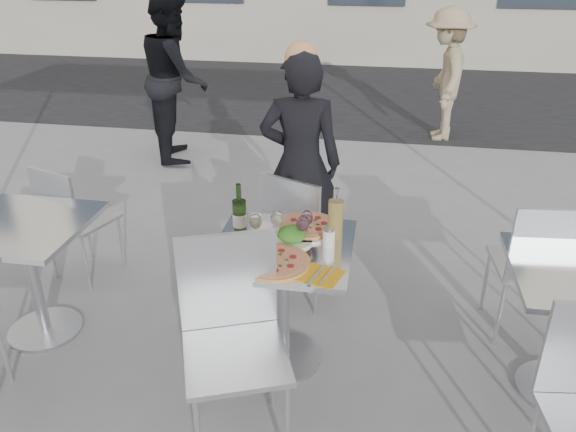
% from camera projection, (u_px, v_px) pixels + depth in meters
% --- Properties ---
extents(ground, '(80.00, 80.00, 0.00)m').
position_uv_depth(ground, '(284.00, 359.00, 3.25)').
color(ground, slate).
extents(street_asphalt, '(24.00, 5.00, 0.00)m').
position_uv_depth(street_asphalt, '(356.00, 91.00, 8.99)').
color(street_asphalt, black).
rests_on(street_asphalt, ground).
extents(main_table, '(0.72, 0.72, 0.75)m').
position_uv_depth(main_table, '(283.00, 280.00, 3.01)').
color(main_table, '#B7BABF').
rests_on(main_table, ground).
extents(side_table_left, '(0.72, 0.72, 0.75)m').
position_uv_depth(side_table_left, '(28.00, 256.00, 3.24)').
color(side_table_left, '#B7BABF').
rests_on(side_table_left, ground).
extents(chair_far, '(0.55, 0.55, 0.91)m').
position_uv_depth(chair_far, '(299.00, 228.00, 3.55)').
color(chair_far, silver).
rests_on(chair_far, ground).
extents(chair_near, '(0.60, 0.61, 1.01)m').
position_uv_depth(chair_near, '(232.00, 326.00, 2.56)').
color(chair_near, silver).
rests_on(chair_near, ground).
extents(side_chair_lfar, '(0.50, 0.50, 0.85)m').
position_uv_depth(side_chair_lfar, '(70.00, 214.00, 3.81)').
color(side_chair_lfar, silver).
rests_on(side_chair_lfar, ground).
extents(side_chair_rfar, '(0.45, 0.46, 0.91)m').
position_uv_depth(side_chair_rfar, '(538.00, 260.00, 3.19)').
color(side_chair_rfar, silver).
rests_on(side_chair_rfar, ground).
extents(woman_diner, '(0.59, 0.41, 1.56)m').
position_uv_depth(woman_diner, '(300.00, 164.00, 3.90)').
color(woman_diner, black).
rests_on(woman_diner, ground).
extents(pedestrian_a, '(0.91, 1.02, 1.75)m').
position_uv_depth(pedestrian_a, '(175.00, 77.00, 5.92)').
color(pedestrian_a, black).
rests_on(pedestrian_a, ground).
extents(pedestrian_b, '(0.59, 1.00, 1.52)m').
position_uv_depth(pedestrian_b, '(445.00, 75.00, 6.55)').
color(pedestrian_b, '#9D8865').
rests_on(pedestrian_b, ground).
extents(pizza_near, '(0.36, 0.36, 0.02)m').
position_uv_depth(pizza_near, '(274.00, 262.00, 2.75)').
color(pizza_near, '#E3A658').
rests_on(pizza_near, main_table).
extents(pizza_far, '(0.36, 0.36, 0.03)m').
position_uv_depth(pizza_far, '(308.00, 226.00, 3.09)').
color(pizza_far, white).
rests_on(pizza_far, main_table).
extents(salad_plate, '(0.22, 0.22, 0.09)m').
position_uv_depth(salad_plate, '(292.00, 236.00, 2.94)').
color(salad_plate, white).
rests_on(salad_plate, main_table).
extents(wine_bottle, '(0.07, 0.07, 0.29)m').
position_uv_depth(wine_bottle, '(240.00, 216.00, 2.98)').
color(wine_bottle, '#2C4B1C').
rests_on(wine_bottle, main_table).
extents(carafe, '(0.08, 0.08, 0.29)m').
position_uv_depth(carafe, '(336.00, 219.00, 2.94)').
color(carafe, '#CFB758').
rests_on(carafe, main_table).
extents(sugar_shaker, '(0.06, 0.06, 0.11)m').
position_uv_depth(sugar_shaker, '(329.00, 237.00, 2.90)').
color(sugar_shaker, white).
rests_on(sugar_shaker, main_table).
extents(wineglass_white_a, '(0.07, 0.07, 0.16)m').
position_uv_depth(wineglass_white_a, '(256.00, 222.00, 2.92)').
color(wineglass_white_a, white).
rests_on(wineglass_white_a, main_table).
extents(wineglass_white_b, '(0.07, 0.07, 0.16)m').
position_uv_depth(wineglass_white_b, '(277.00, 219.00, 2.95)').
color(wineglass_white_b, white).
rests_on(wineglass_white_b, main_table).
extents(wineglass_red_a, '(0.07, 0.07, 0.16)m').
position_uv_depth(wineglass_red_a, '(303.00, 225.00, 2.90)').
color(wineglass_red_a, white).
rests_on(wineglass_red_a, main_table).
extents(wineglass_red_b, '(0.07, 0.07, 0.16)m').
position_uv_depth(wineglass_red_b, '(307.00, 219.00, 2.96)').
color(wineglass_red_b, white).
rests_on(wineglass_red_b, main_table).
extents(napkin_left, '(0.21, 0.21, 0.01)m').
position_uv_depth(napkin_left, '(219.00, 267.00, 2.72)').
color(napkin_left, orange).
rests_on(napkin_left, main_table).
extents(napkin_right, '(0.22, 0.22, 0.01)m').
position_uv_depth(napkin_right, '(321.00, 275.00, 2.66)').
color(napkin_right, orange).
rests_on(napkin_right, main_table).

